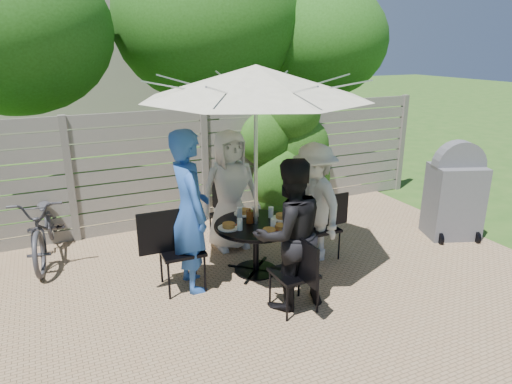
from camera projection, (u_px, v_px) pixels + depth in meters
name	position (u px, v px, depth m)	size (l,w,h in m)	color
backyard_envelope	(123.00, 49.00, 13.03)	(60.00, 60.00, 5.00)	#295119
patio_table	(256.00, 238.00, 5.66)	(1.02, 1.02, 0.66)	black
umbrella	(256.00, 82.00, 5.07)	(2.64, 2.64, 2.55)	silver
chair_back	(227.00, 226.00, 6.55)	(0.48, 0.66, 0.88)	black
person_back	(230.00, 191.00, 6.25)	(0.83, 0.54, 1.69)	silver
chair_left	(181.00, 265.00, 5.32)	(0.73, 0.50, 1.00)	black
person_left	(190.00, 212.00, 5.17)	(0.69, 0.46, 1.90)	#2755AB
chair_front	(294.00, 288.00, 4.89)	(0.45, 0.66, 0.90)	black
person_front	(289.00, 235.00, 4.83)	(0.81, 0.63, 1.68)	black
chair_right	(321.00, 240.00, 6.11)	(0.64, 0.43, 0.88)	black
person_right	(314.00, 204.00, 5.89)	(1.03, 0.59, 1.59)	#BDBAB7
plate_back	(244.00, 212.00, 5.90)	(0.26, 0.26, 0.06)	white
plate_left	(229.00, 226.00, 5.44)	(0.26, 0.26, 0.06)	white
plate_front	(269.00, 232.00, 5.28)	(0.26, 0.26, 0.06)	white
plate_right	(282.00, 217.00, 5.73)	(0.26, 0.26, 0.06)	white
plate_extra	(280.00, 228.00, 5.40)	(0.24, 0.24, 0.06)	white
glass_back	(240.00, 213.00, 5.75)	(0.07, 0.07, 0.14)	silver
glass_left	(240.00, 224.00, 5.38)	(0.07, 0.07, 0.14)	silver
glass_front	(273.00, 224.00, 5.39)	(0.07, 0.07, 0.14)	silver
glass_right	(271.00, 212.00, 5.77)	(0.07, 0.07, 0.14)	silver
syrup_jug	(250.00, 217.00, 5.59)	(0.09, 0.09, 0.16)	#59280C
coffee_cup	(256.00, 212.00, 5.81)	(0.08, 0.08, 0.12)	#C6B293
bicycle	(45.00, 225.00, 6.07)	(0.62, 1.78, 0.94)	#333338
bbq_grill	(455.00, 194.00, 6.67)	(0.86, 0.77, 1.46)	#57575C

